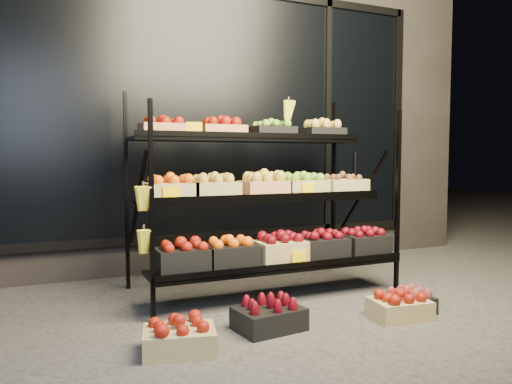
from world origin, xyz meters
name	(u,v)px	position (x,y,z in m)	size (l,w,h in m)	color
ground	(300,311)	(0.00, 0.00, 0.00)	(24.00, 24.00, 0.00)	#514F4C
building	(193,103)	(0.00, 2.59, 1.75)	(6.00, 2.08, 3.50)	#2D2826
display_rack	(264,197)	(-0.01, 0.60, 0.79)	(2.18, 1.02, 1.74)	black
floor_crate_left	(179,336)	(-1.00, -0.39, 0.10)	(0.46, 0.38, 0.20)	tan
floor_crate_midleft	(269,315)	(-0.37, -0.26, 0.10)	(0.46, 0.36, 0.21)	black
floor_crate_midright	(400,305)	(0.56, -0.42, 0.09)	(0.42, 0.33, 0.20)	tan
floor_crate_right	(408,302)	(0.67, -0.37, 0.09)	(0.37, 0.29, 0.18)	black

